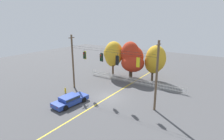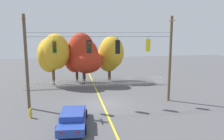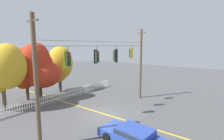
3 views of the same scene
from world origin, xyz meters
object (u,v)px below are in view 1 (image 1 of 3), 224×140
autumn_maple_mid (131,57)px  fire_hydrant (65,90)px  autumn_maple_near_fence (113,54)px  parked_car (70,100)px  traffic_signal_northbound_secondary (118,60)px  traffic_signal_northbound_primary (101,57)px  traffic_signal_westbound_side (138,62)px  autumn_maple_far_west (155,60)px  traffic_signal_southbound_primary (84,55)px  autumn_oak_far_east (132,58)px

autumn_maple_mid → fire_hydrant: (-3.96, -12.27, -3.26)m
autumn_maple_near_fence → parked_car: bearing=-80.1°
traffic_signal_northbound_secondary → parked_car: traffic_signal_northbound_secondary is taller
traffic_signal_northbound_primary → autumn_maple_mid: size_ratio=0.23×
traffic_signal_northbound_primary → autumn_maple_near_fence: 9.46m
autumn_maple_near_fence → parked_car: autumn_maple_near_fence is taller
traffic_signal_westbound_side → autumn_maple_near_fence: bearing=137.3°
traffic_signal_northbound_primary → autumn_maple_far_west: (3.67, 10.12, -1.76)m
autumn_maple_far_west → parked_car: (-5.25, -14.56, -3.01)m
traffic_signal_northbound_primary → autumn_maple_far_west: 10.91m
traffic_signal_southbound_primary → autumn_maple_near_fence: size_ratio=0.23×
traffic_signal_northbound_secondary → autumn_oak_far_east: autumn_oak_far_east is taller
traffic_signal_northbound_primary → parked_car: (-1.59, -4.44, -4.77)m
autumn_maple_near_fence → autumn_oak_far_east: size_ratio=0.98×
autumn_maple_mid → parked_car: autumn_maple_mid is taller
traffic_signal_westbound_side → autumn_maple_far_west: bearing=99.8°
traffic_signal_westbound_side → autumn_oak_far_east: bearing=121.8°
autumn_maple_mid → traffic_signal_northbound_secondary: bearing=-71.0°
traffic_signal_northbound_primary → traffic_signal_northbound_secondary: (2.56, -0.02, -0.05)m
traffic_signal_northbound_primary → fire_hydrant: size_ratio=1.79×
traffic_signal_southbound_primary → autumn_maple_mid: traffic_signal_southbound_primary is taller
traffic_signal_southbound_primary → autumn_oak_far_east: autumn_oak_far_east is taller
autumn_maple_mid → autumn_oak_far_east: 1.43m
traffic_signal_northbound_secondary → parked_car: bearing=-133.1°
traffic_signal_northbound_secondary → traffic_signal_westbound_side: size_ratio=1.12×
traffic_signal_northbound_primary → fire_hydrant: traffic_signal_northbound_primary is taller
traffic_signal_southbound_primary → autumn_maple_far_west: traffic_signal_southbound_primary is taller
traffic_signal_northbound_primary → autumn_maple_near_fence: size_ratio=0.22×
autumn_maple_near_fence → fire_hydrant: autumn_maple_near_fence is taller
traffic_signal_westbound_side → parked_car: (-7.01, -4.43, -4.84)m
traffic_signal_northbound_primary → autumn_maple_mid: 10.15m
traffic_signal_westbound_side → autumn_maple_far_west: 10.45m
autumn_maple_far_west → autumn_maple_near_fence: bearing=-168.2°
parked_car → fire_hydrant: bearing=146.6°
autumn_maple_mid → traffic_signal_northbound_primary: bearing=-85.0°
traffic_signal_northbound_primary → traffic_signal_northbound_secondary: size_ratio=0.93×
autumn_maple_mid → autumn_maple_far_west: bearing=1.9°
autumn_maple_mid → parked_car: (-0.71, -14.41, -3.05)m
traffic_signal_northbound_primary → fire_hydrant: 7.31m
traffic_signal_northbound_secondary → autumn_oak_far_east: 9.33m
traffic_signal_southbound_primary → autumn_maple_far_west: bearing=56.8°
traffic_signal_westbound_side → autumn_maple_far_west: (-1.76, 10.14, -1.83)m
traffic_signal_northbound_secondary → fire_hydrant: (-7.39, -2.28, -4.93)m
traffic_signal_northbound_primary → autumn_oak_far_east: 8.95m
autumn_oak_far_east → parked_car: autumn_oak_far_east is taller
autumn_oak_far_east → traffic_signal_northbound_primary: bearing=-89.7°
traffic_signal_northbound_primary → parked_car: traffic_signal_northbound_primary is taller
autumn_maple_far_west → parked_car: bearing=-109.8°
traffic_signal_northbound_primary → autumn_maple_mid: traffic_signal_northbound_primary is taller
parked_car → fire_hydrant: size_ratio=5.94×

